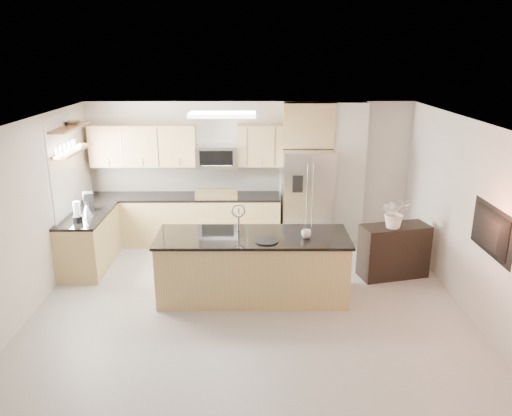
{
  "coord_description": "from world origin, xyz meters",
  "views": [
    {
      "loc": [
        0.04,
        -5.94,
        3.46
      ],
      "look_at": [
        0.1,
        1.3,
        1.19
      ],
      "focal_mm": 35.0,
      "sensor_mm": 36.0,
      "label": 1
    }
  ],
  "objects_px": {
    "range": "(218,218)",
    "platter": "(267,241)",
    "microwave": "(217,156)",
    "refrigerator": "(307,198)",
    "television": "(485,231)",
    "coffee_maker": "(89,202)",
    "bowl": "(72,122)",
    "island": "(253,266)",
    "cup": "(306,234)",
    "kettle": "(87,210)",
    "blender": "(77,213)",
    "flower_vase": "(396,205)",
    "credenza": "(394,251)"
  },
  "relations": [
    {
      "from": "range",
      "to": "platter",
      "type": "distance_m",
      "value": 2.62
    },
    {
      "from": "microwave",
      "to": "platter",
      "type": "distance_m",
      "value": 2.78
    },
    {
      "from": "refrigerator",
      "to": "television",
      "type": "relative_size",
      "value": 1.65
    },
    {
      "from": "coffee_maker",
      "to": "bowl",
      "type": "bearing_deg",
      "value": 150.29
    },
    {
      "from": "island",
      "to": "cup",
      "type": "xyz_separation_m",
      "value": [
        0.75,
        -0.09,
        0.53
      ]
    },
    {
      "from": "platter",
      "to": "kettle",
      "type": "relative_size",
      "value": 1.37
    },
    {
      "from": "platter",
      "to": "cup",
      "type": "bearing_deg",
      "value": 15.41
    },
    {
      "from": "island",
      "to": "blender",
      "type": "distance_m",
      "value": 2.87
    },
    {
      "from": "blender",
      "to": "television",
      "type": "bearing_deg",
      "value": -16.33
    },
    {
      "from": "coffee_maker",
      "to": "flower_vase",
      "type": "xyz_separation_m",
      "value": [
        4.94,
        -0.73,
        0.16
      ]
    },
    {
      "from": "kettle",
      "to": "coffee_maker",
      "type": "distance_m",
      "value": 0.34
    },
    {
      "from": "cup",
      "to": "television",
      "type": "relative_size",
      "value": 0.13
    },
    {
      "from": "microwave",
      "to": "cup",
      "type": "xyz_separation_m",
      "value": [
        1.4,
        -2.41,
        -0.62
      ]
    },
    {
      "from": "microwave",
      "to": "coffee_maker",
      "type": "xyz_separation_m",
      "value": [
        -2.09,
        -0.98,
        -0.57
      ]
    },
    {
      "from": "island",
      "to": "platter",
      "type": "height_order",
      "value": "island"
    },
    {
      "from": "blender",
      "to": "flower_vase",
      "type": "height_order",
      "value": "flower_vase"
    },
    {
      "from": "range",
      "to": "flower_vase",
      "type": "height_order",
      "value": "flower_vase"
    },
    {
      "from": "platter",
      "to": "coffee_maker",
      "type": "distance_m",
      "value": 3.34
    },
    {
      "from": "credenza",
      "to": "coffee_maker",
      "type": "bearing_deg",
      "value": 159.06
    },
    {
      "from": "television",
      "to": "kettle",
      "type": "bearing_deg",
      "value": 70.74
    },
    {
      "from": "cup",
      "to": "platter",
      "type": "relative_size",
      "value": 0.44
    },
    {
      "from": "platter",
      "to": "television",
      "type": "height_order",
      "value": "television"
    },
    {
      "from": "microwave",
      "to": "blender",
      "type": "xyz_separation_m",
      "value": [
        -2.07,
        -1.61,
        -0.56
      ]
    },
    {
      "from": "credenza",
      "to": "blender",
      "type": "bearing_deg",
      "value": 166.23
    },
    {
      "from": "microwave",
      "to": "credenza",
      "type": "height_order",
      "value": "microwave"
    },
    {
      "from": "credenza",
      "to": "bowl",
      "type": "distance_m",
      "value": 5.55
    },
    {
      "from": "credenza",
      "to": "flower_vase",
      "type": "relative_size",
      "value": 1.45
    },
    {
      "from": "range",
      "to": "cup",
      "type": "height_order",
      "value": "range"
    },
    {
      "from": "microwave",
      "to": "television",
      "type": "distance_m",
      "value": 4.79
    },
    {
      "from": "microwave",
      "to": "kettle",
      "type": "distance_m",
      "value": 2.49
    },
    {
      "from": "microwave",
      "to": "flower_vase",
      "type": "xyz_separation_m",
      "value": [
        2.84,
        -1.71,
        -0.41
      ]
    },
    {
      "from": "refrigerator",
      "to": "island",
      "type": "xyz_separation_m",
      "value": [
        -1.01,
        -2.14,
        -0.41
      ]
    },
    {
      "from": "refrigerator",
      "to": "television",
      "type": "xyz_separation_m",
      "value": [
        1.85,
        -3.07,
        0.46
      ]
    },
    {
      "from": "range",
      "to": "coffee_maker",
      "type": "xyz_separation_m",
      "value": [
        -2.09,
        -0.86,
        0.59
      ]
    },
    {
      "from": "island",
      "to": "cup",
      "type": "distance_m",
      "value": 0.93
    },
    {
      "from": "refrigerator",
      "to": "platter",
      "type": "xyz_separation_m",
      "value": [
        -0.82,
        -2.39,
        0.07
      ]
    },
    {
      "from": "island",
      "to": "kettle",
      "type": "xyz_separation_m",
      "value": [
        -2.67,
        1.0,
        0.54
      ]
    },
    {
      "from": "island",
      "to": "coffee_maker",
      "type": "distance_m",
      "value": 3.1
    },
    {
      "from": "cup",
      "to": "platter",
      "type": "xyz_separation_m",
      "value": [
        -0.56,
        -0.15,
        -0.05
      ]
    },
    {
      "from": "television",
      "to": "bowl",
      "type": "bearing_deg",
      "value": 67.78
    },
    {
      "from": "kettle",
      "to": "bowl",
      "type": "xyz_separation_m",
      "value": [
        -0.23,
        0.42,
        1.36
      ]
    },
    {
      "from": "kettle",
      "to": "coffee_maker",
      "type": "bearing_deg",
      "value": 101.94
    },
    {
      "from": "cup",
      "to": "bowl",
      "type": "distance_m",
      "value": 4.18
    },
    {
      "from": "coffee_maker",
      "to": "television",
      "type": "bearing_deg",
      "value": -22.0
    },
    {
      "from": "platter",
      "to": "flower_vase",
      "type": "relative_size",
      "value": 0.43
    },
    {
      "from": "island",
      "to": "credenza",
      "type": "relative_size",
      "value": 2.59
    },
    {
      "from": "refrigerator",
      "to": "flower_vase",
      "type": "height_order",
      "value": "refrigerator"
    },
    {
      "from": "range",
      "to": "flower_vase",
      "type": "distance_m",
      "value": 3.34
    },
    {
      "from": "bowl",
      "to": "television",
      "type": "xyz_separation_m",
      "value": [
        5.76,
        -2.35,
        -1.03
      ]
    },
    {
      "from": "cup",
      "to": "flower_vase",
      "type": "xyz_separation_m",
      "value": [
        1.44,
        0.7,
        0.21
      ]
    }
  ]
}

